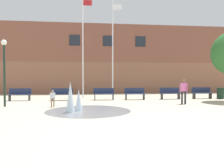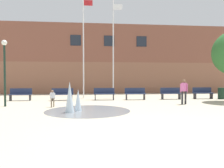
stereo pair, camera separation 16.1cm
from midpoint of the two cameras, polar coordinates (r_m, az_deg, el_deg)
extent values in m
plane|color=#BCB299|center=(6.98, 13.12, -12.68)|extent=(100.00, 100.00, 0.00)
cube|color=brown|center=(26.19, -1.19, 1.63)|extent=(36.00, 6.00, 3.34)
cube|color=brown|center=(26.44, -1.20, 9.70)|extent=(36.00, 6.00, 4.08)
cube|color=#1E232D|center=(23.42, -9.28, 11.21)|extent=(1.10, 0.06, 1.10)
cube|color=#1E232D|center=(23.50, -0.56, 11.20)|extent=(1.10, 0.06, 1.10)
cube|color=#1E232D|center=(24.08, 7.92, 10.95)|extent=(1.10, 0.06, 1.10)
cylinder|color=gray|center=(11.45, -5.93, -6.94)|extent=(4.39, 4.39, 0.01)
cone|color=silver|center=(10.91, -10.58, -3.36)|extent=(0.44, 0.44, 1.53)
cone|color=silver|center=(11.41, -8.44, -4.16)|extent=(0.38, 0.38, 1.12)
cube|color=#28282D|center=(17.74, -24.75, -3.29)|extent=(0.06, 0.40, 0.44)
cube|color=#28282D|center=(17.35, -20.36, -3.35)|extent=(0.06, 0.40, 0.44)
cube|color=#232D4C|center=(17.51, -22.59, -2.52)|extent=(1.60, 0.44, 0.05)
cube|color=#232D4C|center=(17.69, -22.42, -1.72)|extent=(1.60, 0.04, 0.42)
cube|color=#28282D|center=(16.77, -14.97, -3.47)|extent=(0.06, 0.40, 0.44)
cube|color=#28282D|center=(16.61, -10.19, -3.49)|extent=(0.06, 0.40, 0.44)
cube|color=#232D4C|center=(16.65, -12.60, -2.64)|extent=(1.60, 0.44, 0.05)
cube|color=#232D4C|center=(16.84, -12.53, -1.79)|extent=(1.60, 0.04, 0.42)
cube|color=#28282D|center=(16.65, -4.14, -3.45)|extent=(0.06, 0.40, 0.44)
cube|color=#28282D|center=(16.75, 0.66, -3.42)|extent=(0.06, 0.40, 0.44)
cube|color=#232D4C|center=(16.66, -1.73, -2.60)|extent=(1.60, 0.44, 0.05)
cube|color=#232D4C|center=(16.85, -1.78, -1.75)|extent=(1.60, 0.04, 0.42)
cube|color=#28282D|center=(16.83, 4.06, -3.40)|extent=(0.06, 0.40, 0.44)
cube|color=#28282D|center=(17.13, 8.69, -3.32)|extent=(0.06, 0.40, 0.44)
cube|color=#232D4C|center=(16.94, 6.40, -2.54)|extent=(1.60, 0.44, 0.05)
cube|color=#232D4C|center=(17.12, 6.26, -1.70)|extent=(1.60, 0.04, 0.42)
cube|color=#28282D|center=(17.63, 13.27, -3.20)|extent=(0.06, 0.40, 0.44)
cube|color=#28282D|center=(18.14, 17.45, -3.10)|extent=(0.06, 0.40, 0.44)
cube|color=#232D4C|center=(17.86, 15.39, -2.37)|extent=(1.60, 0.44, 0.05)
cube|color=#232D4C|center=(18.03, 15.17, -1.58)|extent=(1.60, 0.04, 0.42)
cube|color=#28282D|center=(18.79, 21.05, -2.97)|extent=(0.06, 0.40, 0.44)
cube|color=#28282D|center=(19.46, 24.73, -2.85)|extent=(0.06, 0.40, 0.44)
cube|color=#232D4C|center=(19.10, 22.93, -2.18)|extent=(1.60, 0.44, 0.05)
cube|color=#232D4C|center=(19.26, 22.65, -1.45)|extent=(1.60, 0.04, 0.42)
cylinder|color=#89755B|center=(13.15, -15.22, -4.73)|extent=(0.07, 0.07, 0.52)
cylinder|color=#89755B|center=(13.13, -14.63, -4.74)|extent=(0.07, 0.07, 0.52)
cube|color=white|center=(13.10, -14.94, -2.87)|extent=(0.24, 0.20, 0.33)
sphere|color=#997051|center=(13.08, -14.95, -1.86)|extent=(0.13, 0.13, 0.13)
cylinder|color=white|center=(13.12, -15.50, -3.02)|extent=(0.05, 0.05, 0.34)
cylinder|color=white|center=(13.08, -14.38, -3.02)|extent=(0.05, 0.05, 0.34)
cylinder|color=#28282D|center=(14.73, 18.17, -3.44)|extent=(0.12, 0.12, 0.84)
cylinder|color=#28282D|center=(14.82, 18.95, -3.41)|extent=(0.12, 0.12, 0.84)
cube|color=pink|center=(14.73, 18.59, -0.75)|extent=(0.38, 0.38, 0.54)
sphere|color=brown|center=(14.72, 18.60, 0.71)|extent=(0.21, 0.21, 0.21)
cylinder|color=pink|center=(14.65, 17.84, -0.97)|extent=(0.08, 0.08, 0.55)
cylinder|color=pink|center=(14.82, 19.32, -0.96)|extent=(0.08, 0.08, 0.55)
cylinder|color=silver|center=(18.25, -7.21, 9.58)|extent=(0.10, 0.10, 8.44)
cube|color=#B21E23|center=(19.07, -5.97, 20.34)|extent=(0.70, 0.02, 0.45)
cylinder|color=silver|center=(18.35, 0.59, 9.15)|extent=(0.10, 0.10, 8.18)
cube|color=silver|center=(19.16, 1.86, 19.47)|extent=(0.70, 0.02, 0.45)
cylinder|color=#192D23|center=(14.35, -25.93, 1.88)|extent=(0.12, 0.12, 3.62)
sphere|color=white|center=(14.50, -26.04, 9.69)|extent=(0.32, 0.32, 0.32)
cylinder|color=#193323|center=(19.62, 26.93, -2.18)|extent=(0.56, 0.56, 0.90)
camera|label=1|loc=(0.08, -89.67, 0.01)|focal=35.00mm
camera|label=2|loc=(0.08, 90.33, -0.01)|focal=35.00mm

